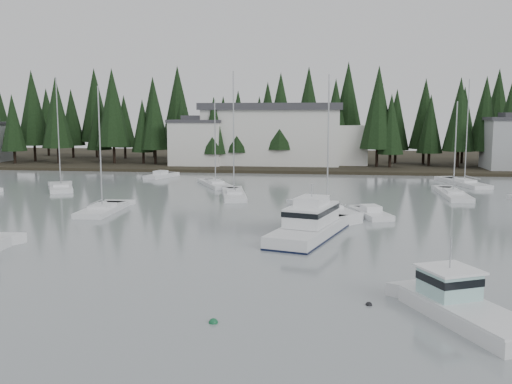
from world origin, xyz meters
TOP-DOWN VIEW (x-y plane):
  - ground at (0.00, 0.00)m, footprint 260.00×260.00m
  - far_shore_land at (0.00, 97.00)m, footprint 240.00×54.00m
  - conifer_treeline at (0.00, 86.00)m, footprint 200.00×22.00m
  - house_west at (-18.00, 79.00)m, footprint 9.54×7.42m
  - harbor_inn at (-2.96, 82.34)m, footprint 29.50×11.50m
  - cabin_cruiser_center at (4.05, 23.50)m, footprint 6.46×11.70m
  - lobster_boat_teal at (11.84, 6.12)m, footprint 5.69×8.03m
  - sailboat_0 at (-5.49, 44.14)m, footprint 4.49×10.01m
  - sailboat_3 at (5.31, 35.13)m, footprint 6.81×9.70m
  - sailboat_4 at (-28.32, 47.40)m, footprint 6.14×8.51m
  - sailboat_5 at (-9.56, 53.44)m, footprint 6.11×9.00m
  - sailboat_6 at (23.64, 59.16)m, footprint 5.09×10.73m
  - sailboat_8 at (19.85, 47.82)m, footprint 2.56×10.44m
  - sailboat_10 at (-16.50, 32.09)m, footprint 3.03×8.14m
  - runabout_1 at (9.42, 33.31)m, footprint 3.99×6.53m
  - runabout_3 at (-19.87, 62.59)m, footprint 3.91×6.50m
  - mooring_buoy_green at (0.33, 4.23)m, footprint 0.44×0.44m
  - mooring_buoy_dark at (7.60, 7.66)m, footprint 0.35×0.35m

SIDE VIEW (x-z plane):
  - ground at x=0.00m, z-range 0.00..0.00m
  - far_shore_land at x=0.00m, z-range -0.50..0.50m
  - conifer_treeline at x=0.00m, z-range -10.00..10.00m
  - mooring_buoy_green at x=0.33m, z-range -0.22..0.22m
  - mooring_buoy_dark at x=7.60m, z-range -0.17..0.17m
  - sailboat_8 at x=19.85m, z-range -5.70..5.81m
  - sailboat_5 at x=-9.56m, z-range -5.92..6.06m
  - sailboat_3 at x=5.31m, z-range -6.85..6.99m
  - sailboat_10 at x=-16.50m, z-range -6.29..6.44m
  - sailboat_6 at x=23.64m, z-range -7.26..7.42m
  - sailboat_0 at x=-5.49m, z-range -7.35..7.53m
  - sailboat_4 at x=-28.32m, z-range -7.19..7.38m
  - runabout_1 at x=9.42m, z-range -0.58..0.84m
  - runabout_3 at x=-19.87m, z-range -0.58..0.84m
  - lobster_boat_teal at x=11.84m, z-range -1.61..2.62m
  - cabin_cruiser_center at x=4.05m, z-range -1.68..3.12m
  - house_west at x=-18.00m, z-range 0.28..9.03m
  - harbor_inn at x=-2.96m, z-range 0.33..11.23m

